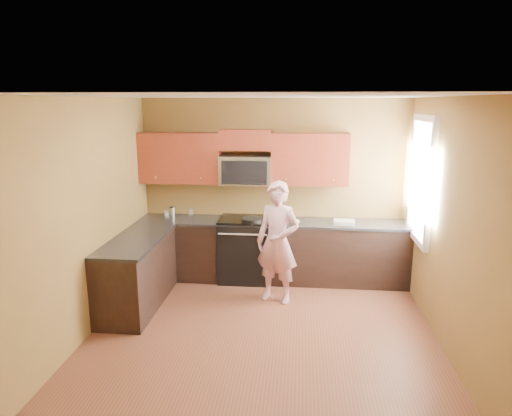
# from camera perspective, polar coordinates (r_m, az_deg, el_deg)

# --- Properties ---
(floor) EXTENTS (4.00, 4.00, 0.00)m
(floor) POSITION_cam_1_polar(r_m,az_deg,el_deg) (5.63, 0.77, -15.07)
(floor) COLOR brown
(floor) RESTS_ON ground
(ceiling) EXTENTS (4.00, 4.00, 0.00)m
(ceiling) POSITION_cam_1_polar(r_m,az_deg,el_deg) (4.97, 0.87, 13.60)
(ceiling) COLOR white
(ceiling) RESTS_ON ground
(wall_back) EXTENTS (4.00, 0.00, 4.00)m
(wall_back) POSITION_cam_1_polar(r_m,az_deg,el_deg) (7.08, 2.16, 2.41)
(wall_back) COLOR brown
(wall_back) RESTS_ON ground
(wall_front) EXTENTS (4.00, 0.00, 4.00)m
(wall_front) POSITION_cam_1_polar(r_m,az_deg,el_deg) (3.25, -2.17, -10.49)
(wall_front) COLOR brown
(wall_front) RESTS_ON ground
(wall_left) EXTENTS (0.00, 4.00, 4.00)m
(wall_left) POSITION_cam_1_polar(r_m,az_deg,el_deg) (5.66, -19.82, -1.05)
(wall_left) COLOR brown
(wall_left) RESTS_ON ground
(wall_right) EXTENTS (0.00, 4.00, 4.00)m
(wall_right) POSITION_cam_1_polar(r_m,az_deg,el_deg) (5.36, 22.66, -2.03)
(wall_right) COLOR brown
(wall_right) RESTS_ON ground
(cabinet_back_run) EXTENTS (4.00, 0.60, 0.88)m
(cabinet_back_run) POSITION_cam_1_polar(r_m,az_deg,el_deg) (7.02, 1.95, -5.36)
(cabinet_back_run) COLOR black
(cabinet_back_run) RESTS_ON floor
(cabinet_left_run) EXTENTS (0.60, 1.60, 0.88)m
(cabinet_left_run) POSITION_cam_1_polar(r_m,az_deg,el_deg) (6.33, -14.40, -7.84)
(cabinet_left_run) COLOR black
(cabinet_left_run) RESTS_ON floor
(countertop_back) EXTENTS (4.00, 0.62, 0.04)m
(countertop_back) POSITION_cam_1_polar(r_m,az_deg,el_deg) (6.88, 1.97, -1.75)
(countertop_back) COLOR black
(countertop_back) RESTS_ON cabinet_back_run
(countertop_left) EXTENTS (0.62, 1.60, 0.04)m
(countertop_left) POSITION_cam_1_polar(r_m,az_deg,el_deg) (6.19, -14.55, -3.85)
(countertop_left) COLOR black
(countertop_left) RESTS_ON cabinet_left_run
(stove) EXTENTS (0.76, 0.65, 0.95)m
(stove) POSITION_cam_1_polar(r_m,az_deg,el_deg) (7.02, -1.33, -5.06)
(stove) COLOR black
(stove) RESTS_ON floor
(microwave) EXTENTS (0.76, 0.40, 0.42)m
(microwave) POSITION_cam_1_polar(r_m,az_deg,el_deg) (6.91, -1.25, 2.98)
(microwave) COLOR silver
(microwave) RESTS_ON wall_back
(upper_cab_left) EXTENTS (1.22, 0.33, 0.75)m
(upper_cab_left) POSITION_cam_1_polar(r_m,az_deg,el_deg) (7.12, -9.16, 3.13)
(upper_cab_left) COLOR maroon
(upper_cab_left) RESTS_ON wall_back
(upper_cab_right) EXTENTS (1.12, 0.33, 0.75)m
(upper_cab_right) POSITION_cam_1_polar(r_m,az_deg,el_deg) (6.89, 6.58, 2.88)
(upper_cab_right) COLOR maroon
(upper_cab_right) RESTS_ON wall_back
(upper_cab_over_mw) EXTENTS (0.76, 0.33, 0.30)m
(upper_cab_over_mw) POSITION_cam_1_polar(r_m,az_deg,el_deg) (6.86, -1.24, 8.39)
(upper_cab_over_mw) COLOR maroon
(upper_cab_over_mw) RESTS_ON wall_back
(window) EXTENTS (0.06, 1.06, 1.66)m
(window) POSITION_cam_1_polar(r_m,az_deg,el_deg) (6.43, 19.67, 3.29)
(window) COLOR white
(window) RESTS_ON wall_right
(woman) EXTENTS (0.70, 0.59, 1.64)m
(woman) POSITION_cam_1_polar(r_m,az_deg,el_deg) (6.18, 2.67, -4.23)
(woman) COLOR pink
(woman) RESTS_ON floor
(frying_pan) EXTENTS (0.35, 0.54, 0.07)m
(frying_pan) POSITION_cam_1_polar(r_m,az_deg,el_deg) (6.67, -0.57, -1.77)
(frying_pan) COLOR black
(frying_pan) RESTS_ON stove
(butter_tub) EXTENTS (0.14, 0.14, 0.09)m
(butter_tub) POSITION_cam_1_polar(r_m,az_deg,el_deg) (6.75, 3.29, -1.87)
(butter_tub) COLOR gold
(butter_tub) RESTS_ON countertop_back
(toast_slice) EXTENTS (0.12, 0.12, 0.01)m
(toast_slice) POSITION_cam_1_polar(r_m,az_deg,el_deg) (6.79, 3.51, -1.72)
(toast_slice) COLOR #B27F47
(toast_slice) RESTS_ON countertop_back
(napkin_a) EXTENTS (0.14, 0.14, 0.06)m
(napkin_a) POSITION_cam_1_polar(r_m,az_deg,el_deg) (6.74, 2.59, -1.64)
(napkin_a) COLOR silver
(napkin_a) RESTS_ON countertop_back
(napkin_b) EXTENTS (0.12, 0.14, 0.07)m
(napkin_b) POSITION_cam_1_polar(r_m,az_deg,el_deg) (6.72, 4.92, -1.68)
(napkin_b) COLOR silver
(napkin_b) RESTS_ON countertop_back
(dish_towel) EXTENTS (0.32, 0.26, 0.05)m
(dish_towel) POSITION_cam_1_polar(r_m,az_deg,el_deg) (6.82, 10.80, -1.72)
(dish_towel) COLOR silver
(dish_towel) RESTS_ON countertop_back
(travel_mug) EXTENTS (0.09, 0.09, 0.16)m
(travel_mug) POSITION_cam_1_polar(r_m,az_deg,el_deg) (7.24, -10.23, -1.05)
(travel_mug) COLOR silver
(travel_mug) RESTS_ON countertop_back
(glass_a) EXTENTS (0.09, 0.09, 0.12)m
(glass_a) POSITION_cam_1_polar(r_m,az_deg,el_deg) (7.16, -10.95, -0.73)
(glass_a) COLOR silver
(glass_a) RESTS_ON countertop_back
(glass_c) EXTENTS (0.07, 0.07, 0.12)m
(glass_c) POSITION_cam_1_polar(r_m,az_deg,el_deg) (7.22, -8.03, -0.52)
(glass_c) COLOR silver
(glass_c) RESTS_ON countertop_back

